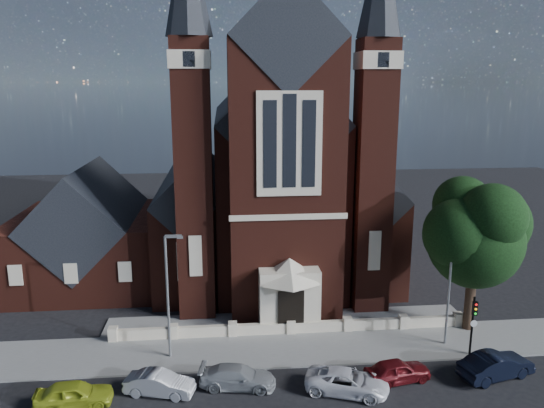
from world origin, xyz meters
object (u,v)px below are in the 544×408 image
(car_lime_van, at_px, (74,394))
(car_white_suv, at_px, (347,382))
(traffic_signal, at_px, (473,318))
(street_tree, at_px, (479,236))
(car_navy, at_px, (496,365))
(street_lamp_right, at_px, (451,280))
(parish_hall, at_px, (89,238))
(car_silver_a, at_px, (160,384))
(church, at_px, (269,177))
(car_silver_b, at_px, (238,377))
(car_dark_red, at_px, (397,371))
(street_lamp_left, at_px, (169,290))

(car_lime_van, relative_size, car_white_suv, 0.87)
(traffic_signal, relative_size, car_lime_van, 0.98)
(street_tree, relative_size, car_navy, 2.32)
(street_lamp_right, bearing_deg, traffic_signal, -59.99)
(parish_hall, xyz_separation_m, car_navy, (27.33, -18.11, -3.25))
(car_silver_a, bearing_deg, street_lamp_right, -63.41)
(church, xyz_separation_m, car_silver_b, (-3.85, -22.64, -7.55))
(car_silver_b, distance_m, car_dark_red, 9.26)
(car_silver_b, distance_m, car_navy, 15.18)
(car_navy, bearing_deg, car_silver_a, 73.58)
(church, bearing_deg, parish_hall, -162.84)
(street_tree, height_order, car_lime_van, street_tree)
(car_lime_van, relative_size, car_silver_b, 0.94)
(parish_hall, bearing_deg, car_navy, -33.53)
(street_tree, bearing_deg, car_white_suv, -147.85)
(parish_hall, height_order, car_dark_red, parish_hall)
(car_dark_red, bearing_deg, car_lime_van, 80.09)
(car_silver_b, relative_size, car_navy, 0.94)
(car_white_suv, bearing_deg, car_lime_van, 109.02)
(car_white_suv, bearing_deg, car_dark_red, -55.89)
(church, xyz_separation_m, car_white_suv, (2.25, -23.74, -7.54))
(parish_hall, height_order, street_lamp_right, parish_hall)
(street_lamp_right, relative_size, traffic_signal, 2.02)
(parish_hall, bearing_deg, street_tree, -23.26)
(street_lamp_right, bearing_deg, car_white_suv, -148.55)
(car_white_suv, bearing_deg, street_lamp_right, -39.14)
(street_lamp_right, relative_size, car_dark_red, 2.05)
(church, relative_size, street_tree, 3.26)
(church, distance_m, car_navy, 26.73)
(parish_hall, relative_size, street_tree, 1.14)
(car_silver_b, bearing_deg, street_lamp_left, 56.85)
(street_tree, height_order, car_white_suv, street_tree)
(street_lamp_left, bearing_deg, car_dark_red, -16.60)
(traffic_signal, relative_size, car_navy, 0.87)
(street_tree, height_order, car_silver_a, street_tree)
(church, relative_size, car_silver_a, 8.96)
(car_silver_b, bearing_deg, car_silver_a, 103.06)
(church, xyz_separation_m, street_lamp_left, (-7.91, -18.94, -3.59))
(car_dark_red, height_order, car_navy, car_navy)
(street_lamp_left, relative_size, car_dark_red, 2.05)
(car_silver_a, distance_m, car_white_suv, 10.49)
(parish_hall, distance_m, car_lime_van, 19.28)
(street_tree, distance_m, car_silver_b, 18.43)
(street_lamp_left, bearing_deg, parish_hall, 120.02)
(street_lamp_right, height_order, car_dark_red, street_lamp_right)
(street_lamp_left, distance_m, car_lime_van, 7.74)
(car_white_suv, distance_m, car_dark_red, 3.27)
(street_tree, xyz_separation_m, car_dark_red, (-7.19, -5.68, -6.29))
(car_lime_van, xyz_separation_m, car_silver_a, (4.46, 0.70, -0.05))
(car_lime_van, bearing_deg, street_lamp_right, -83.43)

